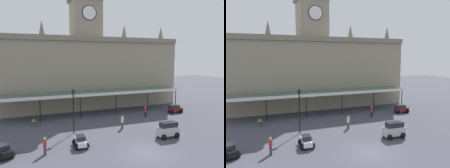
% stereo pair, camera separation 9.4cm
% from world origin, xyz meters
% --- Properties ---
extents(ground_plane, '(140.00, 140.00, 0.00)m').
position_xyz_m(ground_plane, '(0.00, 0.00, 0.00)').
color(ground_plane, '#42424D').
extents(station_building, '(32.83, 7.13, 19.47)m').
position_xyz_m(station_building, '(-0.00, 21.17, 6.76)').
color(station_building, gray).
rests_on(station_building, ground).
extents(entrance_canopy, '(28.41, 3.26, 3.61)m').
position_xyz_m(entrance_canopy, '(-0.00, 15.38, 3.46)').
color(entrance_canopy, '#38564C').
rests_on(entrance_canopy, ground).
extents(car_silver_van, '(2.43, 1.64, 1.77)m').
position_xyz_m(car_silver_van, '(4.33, 2.53, 0.81)').
color(car_silver_van, '#B2B5BA').
rests_on(car_silver_van, ground).
extents(car_white_sedan, '(1.58, 2.09, 1.19)m').
position_xyz_m(car_white_sedan, '(-5.33, 3.55, 0.50)').
color(car_white_sedan, silver).
rests_on(car_white_sedan, ground).
extents(car_maroon_estate, '(2.34, 1.71, 1.27)m').
position_xyz_m(car_maroon_estate, '(12.06, 11.46, 0.56)').
color(car_maroon_estate, maroon).
rests_on(car_maroon_estate, ground).
extents(car_black_sedan, '(2.05, 2.24, 1.19)m').
position_xyz_m(car_black_sedan, '(-12.30, 3.79, 0.50)').
color(car_black_sedan, black).
rests_on(car_black_sedan, ground).
extents(pedestrian_crossing_forecourt, '(0.39, 0.34, 1.67)m').
position_xyz_m(pedestrian_crossing_forecourt, '(6.30, 10.90, 0.91)').
color(pedestrian_crossing_forecourt, black).
rests_on(pedestrian_crossing_forecourt, ground).
extents(pedestrian_beside_cars, '(0.34, 0.39, 1.67)m').
position_xyz_m(pedestrian_beside_cars, '(0.82, 7.17, 0.91)').
color(pedestrian_beside_cars, brown).
rests_on(pedestrian_beside_cars, ground).
extents(pedestrian_near_entrance, '(0.34, 0.38, 1.67)m').
position_xyz_m(pedestrian_near_entrance, '(-8.79, 2.95, 0.91)').
color(pedestrian_near_entrance, '#3F384C').
rests_on(pedestrian_near_entrance, ground).
extents(victorian_lamppost, '(0.30, 0.30, 5.29)m').
position_xyz_m(victorian_lamppost, '(-5.13, 7.75, 3.26)').
color(victorian_lamppost, black).
rests_on(victorian_lamppost, ground).
extents(planter_by_canopy, '(0.60, 0.60, 0.96)m').
position_xyz_m(planter_by_canopy, '(-9.43, 12.23, 0.49)').
color(planter_by_canopy, '#47423D').
rests_on(planter_by_canopy, ground).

